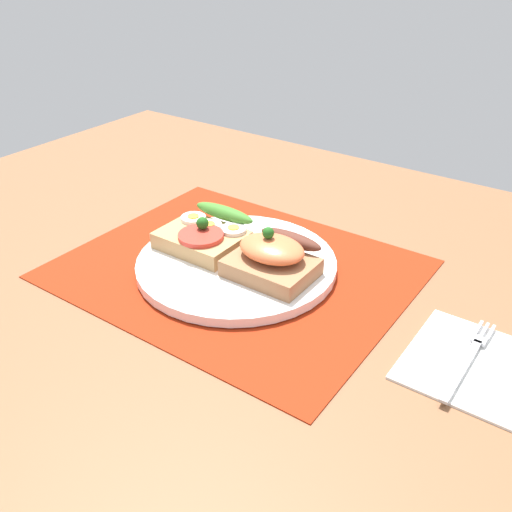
% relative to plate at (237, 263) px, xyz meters
% --- Properties ---
extents(ground_plane, '(1.20, 0.90, 0.03)m').
position_rel_plate_xyz_m(ground_plane, '(0.00, 0.00, -0.02)').
color(ground_plane, brown).
extents(placemat, '(0.42, 0.34, 0.00)m').
position_rel_plate_xyz_m(placemat, '(0.00, 0.00, -0.01)').
color(placemat, '#9B230B').
rests_on(placemat, ground_plane).
extents(plate, '(0.25, 0.25, 0.01)m').
position_rel_plate_xyz_m(plate, '(0.00, 0.00, 0.00)').
color(plate, white).
rests_on(plate, placemat).
extents(sandwich_egg_tomato, '(0.11, 0.10, 0.04)m').
position_rel_plate_xyz_m(sandwich_egg_tomato, '(-0.05, 0.01, 0.02)').
color(sandwich_egg_tomato, tan).
rests_on(sandwich_egg_tomato, plate).
extents(sandwich_salmon, '(0.10, 0.09, 0.06)m').
position_rel_plate_xyz_m(sandwich_salmon, '(0.05, 0.00, 0.03)').
color(sandwich_salmon, '#9F6E48').
rests_on(sandwich_salmon, plate).
extents(napkin, '(0.12, 0.13, 0.01)m').
position_rel_plate_xyz_m(napkin, '(0.30, -0.01, -0.01)').
color(napkin, white).
rests_on(napkin, ground_plane).
extents(fork, '(0.02, 0.14, 0.00)m').
position_rel_plate_xyz_m(fork, '(0.29, -0.01, -0.00)').
color(fork, '#B7B7BC').
rests_on(fork, napkin).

